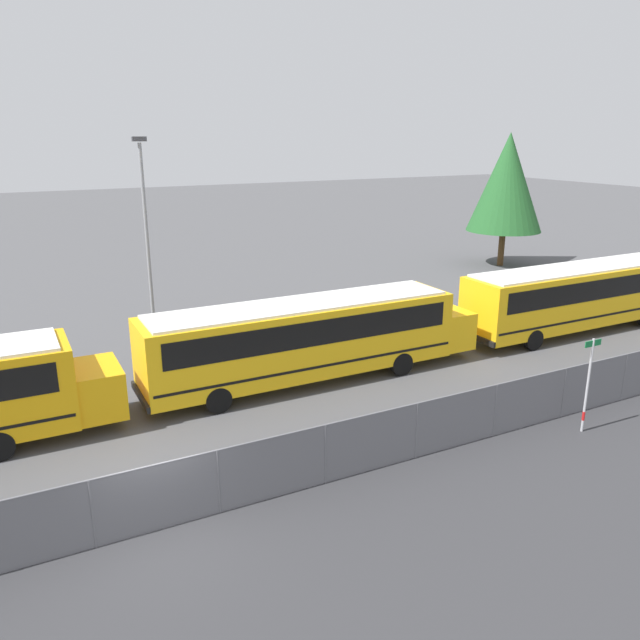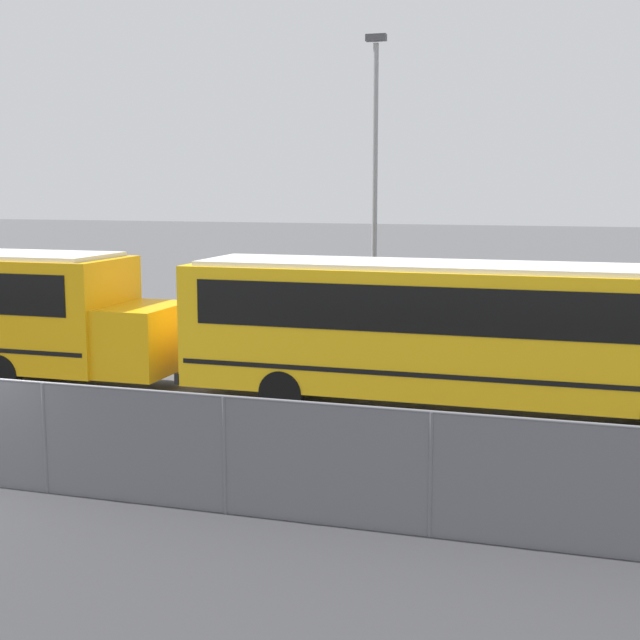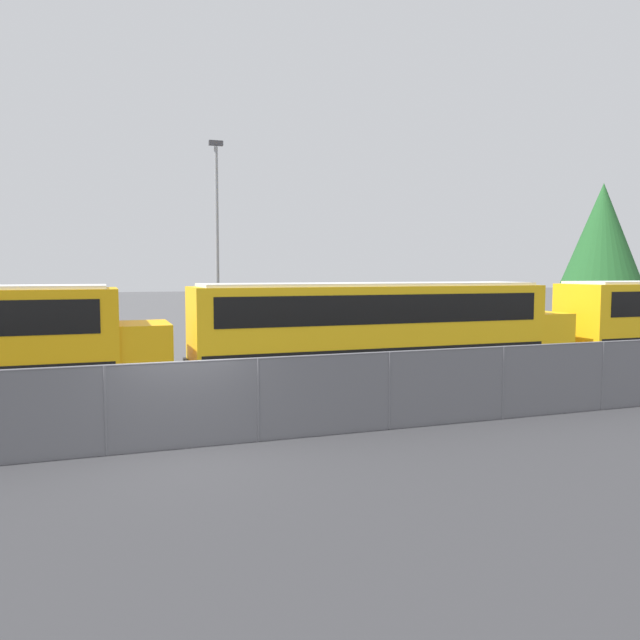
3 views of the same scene
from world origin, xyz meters
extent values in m
cylinder|color=slate|center=(1.52, 0.00, 0.88)|extent=(0.07, 0.07, 1.77)
cylinder|color=slate|center=(4.55, 0.00, 0.88)|extent=(0.07, 0.07, 1.77)
cylinder|color=slate|center=(7.59, 0.00, 0.88)|extent=(0.07, 0.07, 1.77)
cube|color=#EDA80F|center=(-0.35, 6.71, 1.26)|extent=(1.47, 2.37, 1.57)
cylinder|color=black|center=(-3.42, 7.88, 0.47)|extent=(0.94, 0.28, 0.94)
cylinder|color=black|center=(-3.42, 5.54, 0.47)|extent=(0.94, 0.28, 0.94)
cube|color=yellow|center=(7.20, 6.88, 1.78)|extent=(12.28, 2.58, 2.62)
cube|color=black|center=(7.20, 6.88, 2.36)|extent=(11.29, 2.62, 0.94)
cube|color=black|center=(7.20, 6.88, 1.05)|extent=(12.03, 2.61, 0.10)
cube|color=black|center=(1.01, 6.88, 0.62)|extent=(0.12, 2.58, 0.24)
cube|color=silver|center=(7.20, 6.88, 3.14)|extent=(11.66, 2.32, 0.10)
cylinder|color=black|center=(3.39, 8.05, 0.47)|extent=(0.94, 0.28, 0.94)
cylinder|color=black|center=(3.39, 5.71, 0.47)|extent=(0.94, 0.28, 0.94)
cylinder|color=gray|center=(3.25, 14.46, 4.45)|extent=(0.16, 0.16, 8.90)
cube|color=#47474C|center=(3.25, 14.46, 9.05)|extent=(0.60, 0.24, 0.20)
camera|label=1|loc=(-2.58, -13.46, 9.32)|focal=35.00mm
camera|label=2|loc=(9.59, -11.59, 4.78)|focal=50.00mm
camera|label=3|loc=(-1.53, -12.60, 3.59)|focal=35.00mm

